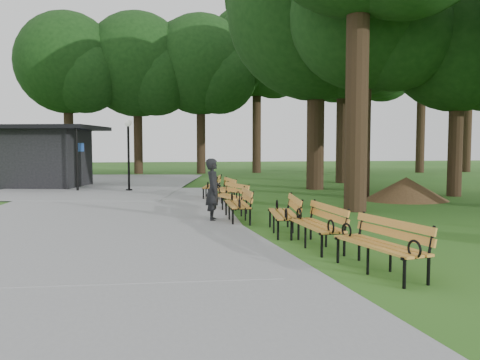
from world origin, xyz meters
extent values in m
plane|color=#265719|center=(0.00, 0.00, 0.00)|extent=(100.00, 100.00, 0.00)
cube|color=gray|center=(-4.00, 3.00, 0.03)|extent=(12.00, 38.00, 0.06)
imported|color=black|center=(-0.79, 0.80, 0.84)|extent=(0.47, 0.66, 1.68)
cylinder|color=black|center=(-3.61, 9.95, 1.46)|extent=(0.10, 0.10, 2.93)
sphere|color=white|center=(-3.61, 9.95, 3.02)|extent=(0.32, 0.32, 0.32)
cone|color=#47301C|center=(6.76, 4.70, 0.43)|extent=(2.63, 2.63, 0.86)
cylinder|color=black|center=(3.75, 2.17, 4.28)|extent=(0.70, 0.70, 8.56)
cylinder|color=black|center=(5.60, 6.00, 3.23)|extent=(0.60, 0.60, 6.46)
sphere|color=black|center=(5.60, 6.00, 7.06)|extent=(5.82, 5.82, 5.82)
cylinder|color=black|center=(4.86, 9.70, 3.74)|extent=(0.80, 0.80, 7.48)
sphere|color=black|center=(4.86, 9.70, 8.19)|extent=(8.22, 8.22, 8.22)
cylinder|color=black|center=(7.61, 13.40, 3.80)|extent=(0.76, 0.76, 7.60)
sphere|color=black|center=(7.61, 13.40, 8.32)|extent=(7.60, 7.60, 7.60)
cylinder|color=black|center=(9.43, 5.84, 2.80)|extent=(0.56, 0.56, 5.61)
sphere|color=black|center=(9.43, 5.84, 6.13)|extent=(5.55, 5.55, 5.55)
camera|label=1|loc=(-2.10, -12.10, 2.01)|focal=36.55mm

